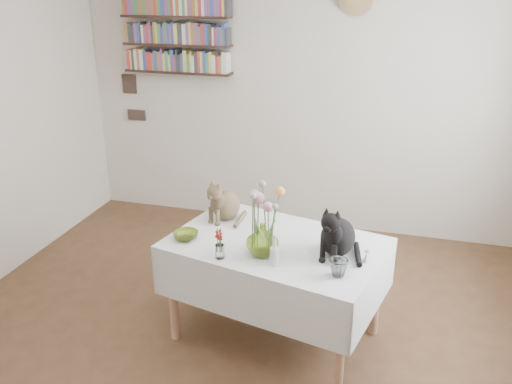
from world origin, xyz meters
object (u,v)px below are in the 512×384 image
(tabby_cat, at_px, (226,198))
(black_cat, at_px, (338,228))
(bookshelf_unit, at_px, (176,21))
(flower_vase, at_px, (262,239))
(dining_table, at_px, (276,266))

(tabby_cat, bearing_deg, black_cat, 3.81)
(bookshelf_unit, bearing_deg, flower_vase, -55.10)
(dining_table, bearing_deg, flower_vase, -102.82)
(flower_vase, bearing_deg, bookshelf_unit, 124.90)
(dining_table, relative_size, flower_vase, 7.23)
(dining_table, height_order, black_cat, black_cat)
(black_cat, height_order, flower_vase, black_cat)
(dining_table, height_order, flower_vase, flower_vase)
(dining_table, bearing_deg, bookshelf_unit, 128.41)
(tabby_cat, bearing_deg, flower_vase, -25.09)
(dining_table, distance_m, black_cat, 0.51)
(tabby_cat, xyz_separation_m, flower_vase, (0.37, -0.43, -0.05))
(dining_table, height_order, bookshelf_unit, bookshelf_unit)
(tabby_cat, xyz_separation_m, black_cat, (0.79, -0.30, 0.02))
(dining_table, distance_m, flower_vase, 0.32)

